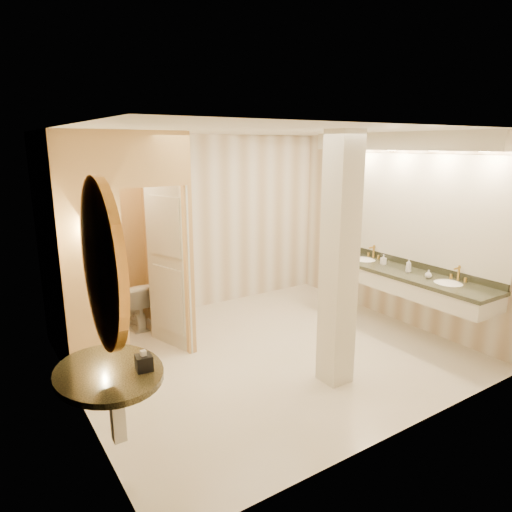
{
  "coord_description": "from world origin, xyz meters",
  "views": [
    {
      "loc": [
        -3.02,
        -4.35,
        2.55
      ],
      "look_at": [
        -0.05,
        0.2,
        1.22
      ],
      "focal_mm": 32.0,
      "sensor_mm": 36.0,
      "label": 1
    }
  ],
  "objects": [
    {
      "name": "floor",
      "position": [
        0.0,
        0.0,
        0.0
      ],
      "size": [
        4.5,
        4.5,
        0.0
      ],
      "primitive_type": "plane",
      "color": "silver",
      "rests_on": "ground"
    },
    {
      "name": "ceiling",
      "position": [
        0.0,
        0.0,
        2.7
      ],
      "size": [
        4.5,
        4.5,
        0.0
      ],
      "primitive_type": "plane",
      "rotation": [
        3.14,
        0.0,
        0.0
      ],
      "color": "silver",
      "rests_on": "wall_back"
    },
    {
      "name": "wall_back",
      "position": [
        0.0,
        2.0,
        1.35
      ],
      "size": [
        4.5,
        0.02,
        2.7
      ],
      "primitive_type": "cube",
      "color": "silver",
      "rests_on": "floor"
    },
    {
      "name": "wall_front",
      "position": [
        0.0,
        -2.0,
        1.35
      ],
      "size": [
        4.5,
        0.02,
        2.7
      ],
      "primitive_type": "cube",
      "color": "silver",
      "rests_on": "floor"
    },
    {
      "name": "wall_left",
      "position": [
        -2.25,
        0.0,
        1.35
      ],
      "size": [
        0.02,
        4.0,
        2.7
      ],
      "primitive_type": "cube",
      "color": "silver",
      "rests_on": "floor"
    },
    {
      "name": "wall_right",
      "position": [
        2.25,
        0.0,
        1.35
      ],
      "size": [
        0.02,
        4.0,
        2.7
      ],
      "primitive_type": "cube",
      "color": "silver",
      "rests_on": "floor"
    },
    {
      "name": "toilet_closet",
      "position": [
        -1.12,
        0.97,
        1.39
      ],
      "size": [
        1.5,
        1.55,
        2.7
      ],
      "color": "tan",
      "rests_on": "floor"
    },
    {
      "name": "wall_sconce",
      "position": [
        -1.93,
        0.43,
        1.73
      ],
      "size": [
        0.14,
        0.14,
        0.42
      ],
      "color": "#BA913B",
      "rests_on": "toilet_closet"
    },
    {
      "name": "vanity",
      "position": [
        1.98,
        -0.4,
        1.63
      ],
      "size": [
        0.75,
        2.82,
        2.09
      ],
      "color": "beige",
      "rests_on": "floor"
    },
    {
      "name": "console_shelf",
      "position": [
        -2.21,
        -1.07,
        1.34
      ],
      "size": [
        1.0,
        1.0,
        1.95
      ],
      "color": "black",
      "rests_on": "floor"
    },
    {
      "name": "pillar",
      "position": [
        0.23,
        -0.96,
        1.35
      ],
      "size": [
        0.3,
        0.3,
        2.7
      ],
      "primitive_type": "cube",
      "color": "beige",
      "rests_on": "floor"
    },
    {
      "name": "tissue_box",
      "position": [
        -2.0,
        -1.22,
        0.94
      ],
      "size": [
        0.13,
        0.13,
        0.12
      ],
      "primitive_type": "cube",
      "rotation": [
        0.0,
        0.0,
        -0.12
      ],
      "color": "black",
      "rests_on": "console_shelf"
    },
    {
      "name": "toilet",
      "position": [
        -1.13,
        1.73,
        0.33
      ],
      "size": [
        0.41,
        0.67,
        0.67
      ],
      "primitive_type": "imported",
      "rotation": [
        0.0,
        0.0,
        3.2
      ],
      "color": "white",
      "rests_on": "floor"
    },
    {
      "name": "soap_bottle_a",
      "position": [
        1.97,
        -0.05,
        0.95
      ],
      "size": [
        0.08,
        0.08,
        0.15
      ],
      "primitive_type": "imported",
      "rotation": [
        0.0,
        0.0,
        -0.19
      ],
      "color": "beige",
      "rests_on": "vanity"
    },
    {
      "name": "soap_bottle_b",
      "position": [
        1.92,
        -0.84,
        0.93
      ],
      "size": [
        0.09,
        0.09,
        0.11
      ],
      "primitive_type": "imported",
      "rotation": [
        0.0,
        0.0,
        0.01
      ],
      "color": "silver",
      "rests_on": "vanity"
    },
    {
      "name": "soap_bottle_c",
      "position": [
        1.93,
        -0.52,
        0.97
      ],
      "size": [
        0.09,
        0.09,
        0.19
      ],
      "primitive_type": "imported",
      "rotation": [
        0.0,
        0.0,
        -0.26
      ],
      "color": "#C6B28C",
      "rests_on": "vanity"
    }
  ]
}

